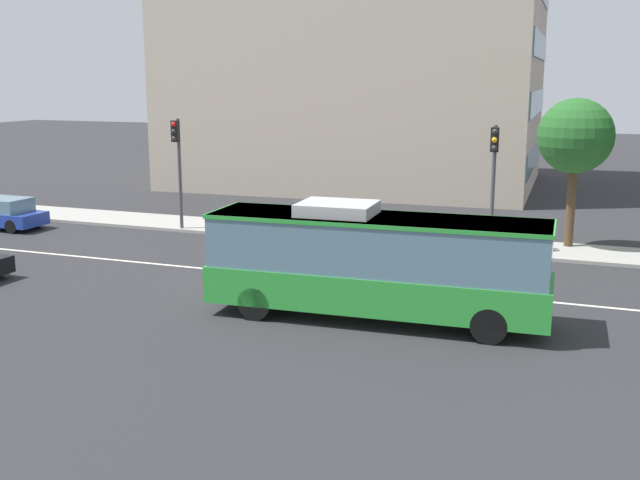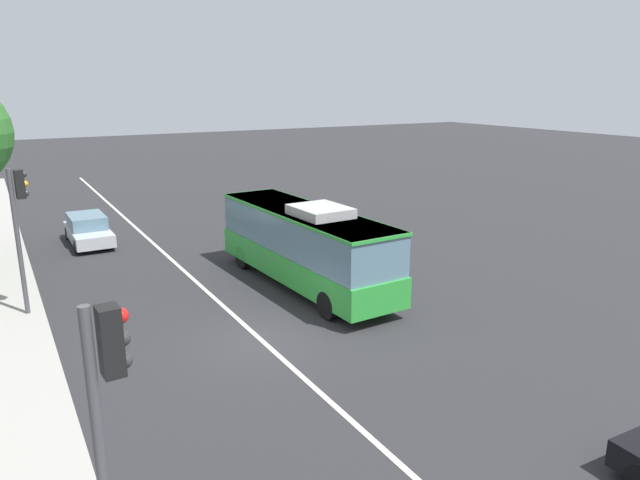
# 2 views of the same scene
# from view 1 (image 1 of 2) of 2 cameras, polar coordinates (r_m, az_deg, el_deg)

# --- Properties ---
(ground_plane) EXTENTS (160.00, 160.00, 0.00)m
(ground_plane) POSITION_cam_1_polar(r_m,az_deg,el_deg) (27.56, -1.56, -2.83)
(ground_plane) COLOR #28282B
(sidewalk_kerb) EXTENTS (80.00, 3.18, 0.14)m
(sidewalk_kerb) POSITION_cam_1_polar(r_m,az_deg,el_deg) (34.26, 3.03, 0.23)
(sidewalk_kerb) COLOR #9E9B93
(sidewalk_kerb) RESTS_ON ground_plane
(lane_centre_line) EXTENTS (76.00, 0.16, 0.01)m
(lane_centre_line) POSITION_cam_1_polar(r_m,az_deg,el_deg) (27.55, -1.56, -2.82)
(lane_centre_line) COLOR silver
(lane_centre_line) RESTS_ON ground_plane
(transit_bus) EXTENTS (10.11, 2.97, 3.46)m
(transit_bus) POSITION_cam_1_polar(r_m,az_deg,el_deg) (22.51, 4.14, -1.51)
(transit_bus) COLOR green
(transit_bus) RESTS_ON ground_plane
(sedan_blue) EXTENTS (4.54, 1.90, 1.46)m
(sedan_blue) POSITION_cam_1_polar(r_m,az_deg,el_deg) (39.46, -22.64, 1.85)
(sedan_blue) COLOR #1E3899
(sedan_blue) RESTS_ON ground_plane
(traffic_light_near_corner) EXTENTS (0.34, 0.62, 5.20)m
(traffic_light_near_corner) POSITION_cam_1_polar(r_m,az_deg,el_deg) (35.82, -10.51, 6.21)
(traffic_light_near_corner) COLOR #47474C
(traffic_light_near_corner) RESTS_ON ground_plane
(traffic_light_mid_block) EXTENTS (0.34, 0.62, 5.20)m
(traffic_light_mid_block) POSITION_cam_1_polar(r_m,az_deg,el_deg) (31.27, 12.75, 5.30)
(traffic_light_mid_block) COLOR #47474C
(traffic_light_mid_block) RESTS_ON ground_plane
(street_tree_kerbside_left) EXTENTS (3.06, 3.06, 6.24)m
(street_tree_kerbside_left) POSITION_cam_1_polar(r_m,az_deg,el_deg) (33.11, 18.42, 7.25)
(street_tree_kerbside_left) COLOR #4C3823
(street_tree_kerbside_left) RESTS_ON ground_plane
(office_block_background) EXTENTS (23.42, 17.34, 17.00)m
(office_block_background) POSITION_cam_1_polar(r_m,az_deg,el_deg) (52.32, 3.08, 13.58)
(office_block_background) COLOR #B7A893
(office_block_background) RESTS_ON ground_plane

